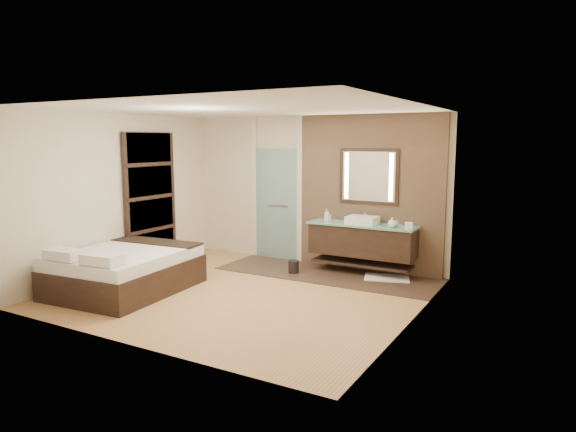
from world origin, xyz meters
The scene contains 15 objects.
floor centered at (0.00, 0.00, 0.00)m, with size 5.00×5.00×0.00m, color #A16F43.
tile_strip centered at (0.60, 1.60, 0.01)m, with size 3.80×1.30×0.01m, color #3C2C20.
stone_wall centered at (1.10, 2.21, 1.35)m, with size 2.60×0.08×2.70m, color tan.
vanity centered at (1.10, 1.92, 0.58)m, with size 1.85×0.55×0.88m.
mirror_unit centered at (1.10, 2.16, 1.65)m, with size 1.06×0.04×0.96m.
frosted_door centered at (-0.75, 2.20, 1.14)m, with size 1.10×0.12×2.70m.
shoji_partition centered at (-2.43, 0.60, 1.21)m, with size 0.06×1.20×2.40m.
bed centered at (-1.65, -0.78, 0.32)m, with size 1.73×2.09×0.76m.
bath_mat centered at (1.58, 1.81, 0.02)m, with size 0.72×0.50×0.02m, color white.
waste_bin centered at (0.08, 1.36, 0.11)m, with size 0.18×0.18×0.22m, color black.
tissue_box centered at (1.92, 1.81, 0.92)m, with size 0.12×0.12×0.10m, color silver.
soap_bottle_a centered at (0.47, 1.84, 0.98)m, with size 0.08×0.09×0.22m, color silver.
soap_bottle_b centered at (0.45, 1.96, 0.94)m, with size 0.07×0.07×0.15m, color #B2B2B2.
soap_bottle_c centered at (1.65, 1.79, 0.95)m, with size 0.13×0.13×0.17m, color #BCECEC.
cup centered at (1.66, 1.90, 0.91)m, with size 0.12×0.12×0.09m, color silver.
Camera 1 is at (4.19, -6.13, 2.26)m, focal length 32.00 mm.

